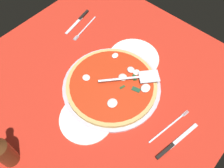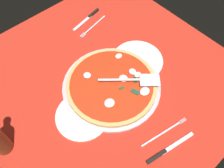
# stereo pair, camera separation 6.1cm
# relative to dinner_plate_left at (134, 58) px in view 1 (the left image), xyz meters

# --- Properties ---
(ground_plane) EXTENTS (1.06, 1.06, 0.01)m
(ground_plane) POSITION_rel_dinner_plate_left_xyz_m (0.18, -0.02, -0.01)
(ground_plane) COLOR red
(checker_pattern) EXTENTS (1.06, 1.06, 0.00)m
(checker_pattern) POSITION_rel_dinner_plate_left_xyz_m (0.18, -0.02, -0.01)
(checker_pattern) COLOR silver
(checker_pattern) RESTS_ON ground_plane
(pizza_pan) EXTENTS (0.41, 0.41, 0.01)m
(pizza_pan) POSITION_rel_dinner_plate_left_xyz_m (0.18, 0.03, 0.00)
(pizza_pan) COLOR #B9B0BE
(pizza_pan) RESTS_ON ground_plane
(dinner_plate_left) EXTENTS (0.23, 0.23, 0.01)m
(dinner_plate_left) POSITION_rel_dinner_plate_left_xyz_m (0.00, 0.00, 0.00)
(dinner_plate_left) COLOR white
(dinner_plate_left) RESTS_ON ground_plane
(dinner_plate_right) EXTENTS (0.21, 0.21, 0.01)m
(dinner_plate_right) POSITION_rel_dinner_plate_left_xyz_m (0.35, 0.05, 0.00)
(dinner_plate_right) COLOR white
(dinner_plate_right) RESTS_ON ground_plane
(pizza) EXTENTS (0.37, 0.37, 0.03)m
(pizza) POSITION_rel_dinner_plate_left_xyz_m (0.17, 0.03, 0.02)
(pizza) COLOR tan
(pizza) RESTS_ON pizza_pan
(pizza_server) EXTENTS (0.21, 0.19, 0.01)m
(pizza_server) POSITION_rel_dinner_plate_left_xyz_m (0.11, 0.08, 0.04)
(pizza_server) COLOR silver
(pizza_server) RESTS_ON pizza
(place_setting_near) EXTENTS (0.20, 0.16, 0.01)m
(place_setting_near) POSITION_rel_dinner_plate_left_xyz_m (0.00, -0.33, -0.00)
(place_setting_near) COLOR white
(place_setting_near) RESTS_ON ground_plane
(place_setting_far) EXTENTS (0.23, 0.16, 0.01)m
(place_setting_far) POSITION_rel_dinner_plate_left_xyz_m (0.19, 0.33, -0.00)
(place_setting_far) COLOR white
(place_setting_far) RESTS_ON ground_plane
(beer_bottle) EXTENTS (0.06, 0.06, 0.24)m
(beer_bottle) POSITION_rel_dinner_plate_left_xyz_m (0.63, -0.04, 0.09)
(beer_bottle) COLOR #4F2C15
(beer_bottle) RESTS_ON ground_plane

